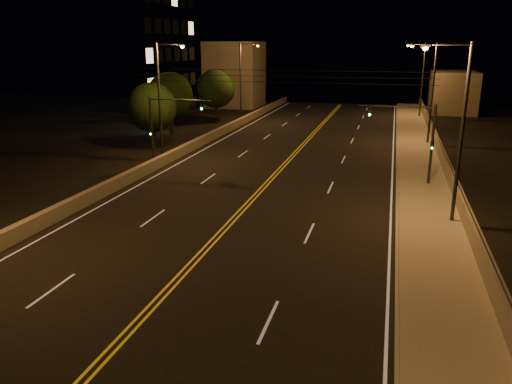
% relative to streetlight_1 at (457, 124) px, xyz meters
% --- Properties ---
extents(road, '(18.00, 120.00, 0.02)m').
position_rel_streetlight_1_xyz_m(road, '(-11.53, -2.73, -5.54)').
color(road, black).
rests_on(road, ground).
extents(sidewalk, '(3.60, 120.00, 0.30)m').
position_rel_streetlight_1_xyz_m(sidewalk, '(-0.73, -2.73, -5.40)').
color(sidewalk, '#9C9582').
rests_on(sidewalk, ground).
extents(curb, '(0.14, 120.00, 0.15)m').
position_rel_streetlight_1_xyz_m(curb, '(-2.60, -2.73, -5.48)').
color(curb, '#9C9582').
rests_on(curb, ground).
extents(parapet_wall, '(0.30, 120.00, 1.00)m').
position_rel_streetlight_1_xyz_m(parapet_wall, '(0.92, -2.73, -4.75)').
color(parapet_wall, gray).
rests_on(parapet_wall, sidewalk).
extents(jersey_barrier, '(0.45, 120.00, 0.85)m').
position_rel_streetlight_1_xyz_m(jersey_barrier, '(-21.11, -2.73, -5.13)').
color(jersey_barrier, gray).
rests_on(jersey_barrier, ground).
extents(distant_building_right, '(6.00, 10.00, 5.77)m').
position_rel_streetlight_1_xyz_m(distant_building_right, '(4.97, 50.53, -2.67)').
color(distant_building_right, gray).
rests_on(distant_building_right, ground).
extents(distant_building_left, '(8.00, 8.00, 9.91)m').
position_rel_streetlight_1_xyz_m(distant_building_left, '(-27.53, 48.89, -0.60)').
color(distant_building_left, gray).
rests_on(distant_building_left, ground).
extents(parapet_rail, '(0.06, 120.00, 0.06)m').
position_rel_streetlight_1_xyz_m(parapet_rail, '(0.92, -2.73, -4.22)').
color(parapet_rail, black).
rests_on(parapet_rail, parapet_wall).
extents(lane_markings, '(17.32, 116.00, 0.00)m').
position_rel_streetlight_1_xyz_m(lane_markings, '(-11.53, -2.80, -5.53)').
color(lane_markings, silver).
rests_on(lane_markings, road).
extents(streetlight_1, '(2.55, 0.28, 9.67)m').
position_rel_streetlight_1_xyz_m(streetlight_1, '(0.00, 0.00, 0.00)').
color(streetlight_1, '#2D2D33').
rests_on(streetlight_1, ground).
extents(streetlight_2, '(2.55, 0.28, 9.67)m').
position_rel_streetlight_1_xyz_m(streetlight_2, '(0.00, 23.23, 0.00)').
color(streetlight_2, '#2D2D33').
rests_on(streetlight_2, ground).
extents(streetlight_3, '(2.55, 0.28, 9.67)m').
position_rel_streetlight_1_xyz_m(streetlight_3, '(0.00, 42.72, 0.00)').
color(streetlight_3, '#2D2D33').
rests_on(streetlight_3, ground).
extents(streetlight_5, '(2.55, 0.28, 9.67)m').
position_rel_streetlight_1_xyz_m(streetlight_5, '(-21.47, 10.08, 0.00)').
color(streetlight_5, '#2D2D33').
rests_on(streetlight_5, ground).
extents(streetlight_6, '(2.55, 0.28, 9.67)m').
position_rel_streetlight_1_xyz_m(streetlight_6, '(-21.47, 32.88, 0.00)').
color(streetlight_6, '#2D2D33').
rests_on(streetlight_6, ground).
extents(traffic_signal_right, '(5.11, 0.31, 5.69)m').
position_rel_streetlight_1_xyz_m(traffic_signal_right, '(-1.58, 7.59, -1.91)').
color(traffic_signal_right, '#2D2D33').
rests_on(traffic_signal_right, ground).
extents(traffic_signal_left, '(5.11, 0.31, 5.69)m').
position_rel_streetlight_1_xyz_m(traffic_signal_left, '(-20.29, 7.59, -1.91)').
color(traffic_signal_left, '#2D2D33').
rests_on(traffic_signal_left, ground).
extents(overhead_wires, '(22.00, 0.03, 0.83)m').
position_rel_streetlight_1_xyz_m(overhead_wires, '(-11.53, 6.77, 1.85)').
color(overhead_wires, black).
extents(building_tower, '(24.00, 15.00, 27.32)m').
position_rel_streetlight_1_xyz_m(building_tower, '(-41.08, 29.29, 7.54)').
color(building_tower, gray).
rests_on(building_tower, ground).
extents(tree_0, '(4.56, 4.56, 6.18)m').
position_rel_streetlight_1_xyz_m(tree_0, '(-24.85, 14.77, -1.66)').
color(tree_0, black).
rests_on(tree_0, ground).
extents(tree_1, '(4.95, 4.95, 6.70)m').
position_rel_streetlight_1_xyz_m(tree_1, '(-26.62, 22.71, -1.33)').
color(tree_1, black).
rests_on(tree_1, ground).
extents(tree_2, '(4.84, 4.84, 6.56)m').
position_rel_streetlight_1_xyz_m(tree_2, '(-24.99, 32.84, -1.42)').
color(tree_2, black).
rests_on(tree_2, ground).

